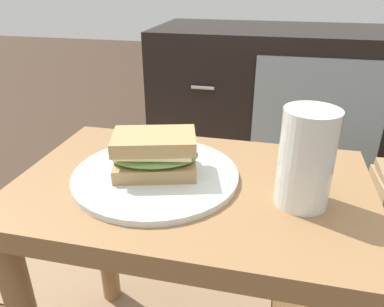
# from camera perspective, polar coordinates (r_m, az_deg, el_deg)

# --- Properties ---
(side_table) EXTENTS (0.56, 0.36, 0.46)m
(side_table) POSITION_cam_1_polar(r_m,az_deg,el_deg) (0.64, 0.02, -11.35)
(side_table) COLOR olive
(side_table) RESTS_ON ground
(tv_cabinet) EXTENTS (0.96, 0.46, 0.58)m
(tv_cabinet) POSITION_cam_1_polar(r_m,az_deg,el_deg) (1.52, 13.26, 7.22)
(tv_cabinet) COLOR black
(tv_cabinet) RESTS_ON ground
(area_rug) EXTENTS (1.08, 0.89, 0.01)m
(area_rug) POSITION_cam_1_polar(r_m,az_deg,el_deg) (1.26, -8.64, -11.41)
(area_rug) COLOR brown
(area_rug) RESTS_ON ground
(plate) EXTENTS (0.27, 0.27, 0.01)m
(plate) POSITION_cam_1_polar(r_m,az_deg,el_deg) (0.61, -5.49, -3.16)
(plate) COLOR silver
(plate) RESTS_ON side_table
(sandwich_front) EXTENTS (0.16, 0.12, 0.07)m
(sandwich_front) POSITION_cam_1_polar(r_m,az_deg,el_deg) (0.59, -5.64, 0.05)
(sandwich_front) COLOR tan
(sandwich_front) RESTS_ON plate
(beer_glass) EXTENTS (0.08, 0.08, 0.14)m
(beer_glass) POSITION_cam_1_polar(r_m,az_deg,el_deg) (0.53, 17.02, -0.94)
(beer_glass) COLOR silver
(beer_glass) RESTS_ON side_table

